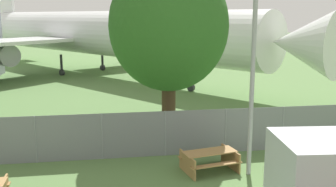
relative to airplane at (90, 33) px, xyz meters
name	(u,v)px	position (x,y,z in m)	size (l,w,h in m)	color
perimeter_fence	(165,134)	(3.78, -23.70, -3.04)	(56.07, 0.07, 1.88)	gray
airplane	(90,33)	(0.00, 0.00, 0.00)	(33.40, 39.71, 12.14)	white
picnic_bench_open_grass	(209,158)	(5.16, -25.56, -3.50)	(2.22, 1.77, 0.76)	#A37A47
tree_behind_benches	(169,26)	(4.29, -21.34, 1.22)	(5.36, 5.36, 8.18)	#4C3823
light_mast	(254,45)	(6.49, -26.07, 0.71)	(0.44, 0.44, 7.67)	#99999E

